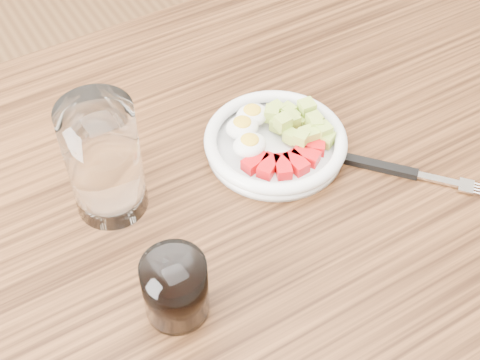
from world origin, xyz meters
name	(u,v)px	position (x,y,z in m)	size (l,w,h in m)	color
dining_table	(249,241)	(0.00, 0.00, 0.67)	(1.50, 0.90, 0.77)	brown
bowl	(275,140)	(0.08, 0.06, 0.79)	(0.20, 0.20, 0.05)	white
fork	(401,171)	(0.20, -0.07, 0.77)	(0.15, 0.17, 0.01)	black
water_glass	(104,160)	(-0.16, 0.08, 0.85)	(0.09, 0.09, 0.17)	white
coffee_glass	(175,288)	(-0.16, -0.10, 0.81)	(0.07, 0.07, 0.09)	white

